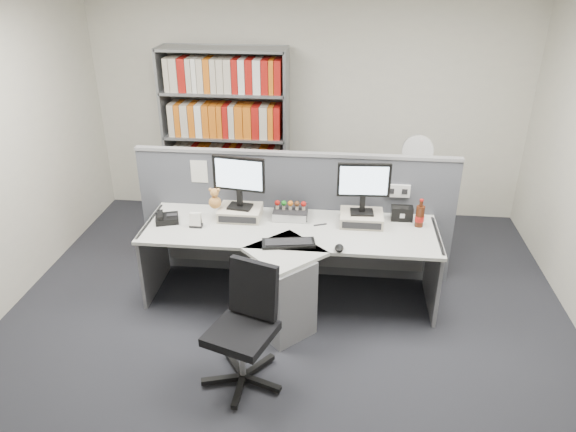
# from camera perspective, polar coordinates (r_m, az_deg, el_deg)

# --- Properties ---
(ground) EXTENTS (5.50, 5.50, 0.00)m
(ground) POSITION_cam_1_polar(r_m,az_deg,el_deg) (4.49, -0.90, -14.32)
(ground) COLOR #28292F
(ground) RESTS_ON ground
(room_shell) EXTENTS (5.04, 5.54, 2.72)m
(room_shell) POSITION_cam_1_polar(r_m,az_deg,el_deg) (3.59, -1.10, 7.92)
(room_shell) COLOR beige
(room_shell) RESTS_ON ground
(partition) EXTENTS (3.00, 0.08, 1.27)m
(partition) POSITION_cam_1_polar(r_m,az_deg,el_deg) (5.18, 0.75, 0.22)
(partition) COLOR #51535C
(partition) RESTS_ON ground
(desk) EXTENTS (2.60, 1.20, 0.72)m
(desk) POSITION_cam_1_polar(r_m,az_deg,el_deg) (4.70, -0.07, -5.37)
(desk) COLOR beige
(desk) RESTS_ON ground
(monitor_riser_left) EXTENTS (0.38, 0.31, 0.10)m
(monitor_riser_left) POSITION_cam_1_polar(r_m,az_deg,el_deg) (4.95, -5.07, 0.36)
(monitor_riser_left) COLOR beige
(monitor_riser_left) RESTS_ON desk
(monitor_riser_right) EXTENTS (0.38, 0.31, 0.10)m
(monitor_riser_right) POSITION_cam_1_polar(r_m,az_deg,el_deg) (4.87, 7.76, -0.24)
(monitor_riser_right) COLOR beige
(monitor_riser_right) RESTS_ON desk
(monitor_left) EXTENTS (0.48, 0.18, 0.49)m
(monitor_left) POSITION_cam_1_polar(r_m,az_deg,el_deg) (4.81, -5.22, 4.02)
(monitor_left) COLOR black
(monitor_left) RESTS_ON monitor_riser_left
(monitor_right) EXTENTS (0.46, 0.16, 0.47)m
(monitor_right) POSITION_cam_1_polar(r_m,az_deg,el_deg) (4.73, 8.00, 3.36)
(monitor_right) COLOR black
(monitor_right) RESTS_ON monitor_riser_right
(desktop_pc) EXTENTS (0.31, 0.27, 0.08)m
(desktop_pc) POSITION_cam_1_polar(r_m,az_deg,el_deg) (4.95, 0.27, 0.37)
(desktop_pc) COLOR black
(desktop_pc) RESTS_ON desk
(figurines) EXTENTS (0.29, 0.05, 0.09)m
(figurines) POSITION_cam_1_polar(r_m,az_deg,el_deg) (4.89, 0.26, 1.25)
(figurines) COLOR beige
(figurines) RESTS_ON desktop_pc
(keyboard) EXTENTS (0.46, 0.24, 0.03)m
(keyboard) POSITION_cam_1_polar(r_m,az_deg,el_deg) (4.49, 0.05, -2.88)
(keyboard) COLOR black
(keyboard) RESTS_ON desk
(mouse) EXTENTS (0.07, 0.12, 0.04)m
(mouse) POSITION_cam_1_polar(r_m,az_deg,el_deg) (4.42, 5.43, -3.38)
(mouse) COLOR black
(mouse) RESTS_ON desk
(desk_phone) EXTENTS (0.25, 0.24, 0.09)m
(desk_phone) POSITION_cam_1_polar(r_m,az_deg,el_deg) (4.98, -12.72, -0.24)
(desk_phone) COLOR black
(desk_phone) RESTS_ON desk
(desk_calendar) EXTENTS (0.11, 0.08, 0.13)m
(desk_calendar) POSITION_cam_1_polar(r_m,az_deg,el_deg) (4.83, -9.72, -0.51)
(desk_calendar) COLOR black
(desk_calendar) RESTS_ON desk
(plush_toy) EXTENTS (0.11, 0.11, 0.20)m
(plush_toy) POSITION_cam_1_polar(r_m,az_deg,el_deg) (4.90, -7.73, 1.72)
(plush_toy) COLOR #C18340
(plush_toy) RESTS_ON monitor_riser_left
(speaker) EXTENTS (0.19, 0.11, 0.13)m
(speaker) POSITION_cam_1_polar(r_m,az_deg,el_deg) (4.99, 11.93, 0.29)
(speaker) COLOR black
(speaker) RESTS_ON desk
(cola_bottle) EXTENTS (0.08, 0.08, 0.26)m
(cola_bottle) POSITION_cam_1_polar(r_m,az_deg,el_deg) (4.89, 13.75, -0.02)
(cola_bottle) COLOR #3F190A
(cola_bottle) RESTS_ON desk
(shelving_unit) EXTENTS (1.41, 0.40, 2.00)m
(shelving_unit) POSITION_cam_1_polar(r_m,az_deg,el_deg) (6.29, -6.51, 8.05)
(shelving_unit) COLOR gray
(shelving_unit) RESTS_ON ground
(filing_cabinet) EXTENTS (0.45, 0.61, 0.70)m
(filing_cabinet) POSITION_cam_1_polar(r_m,az_deg,el_deg) (6.01, 12.83, 0.23)
(filing_cabinet) COLOR gray
(filing_cabinet) RESTS_ON ground
(desk_fan) EXTENTS (0.32, 0.19, 0.54)m
(desk_fan) POSITION_cam_1_polar(r_m,az_deg,el_deg) (5.75, 13.51, 6.38)
(desk_fan) COLOR white
(desk_fan) RESTS_ON filing_cabinet
(office_chair) EXTENTS (0.61, 0.61, 0.92)m
(office_chair) POSITION_cam_1_polar(r_m,az_deg,el_deg) (4.00, -4.47, -11.19)
(office_chair) COLOR silver
(office_chair) RESTS_ON ground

